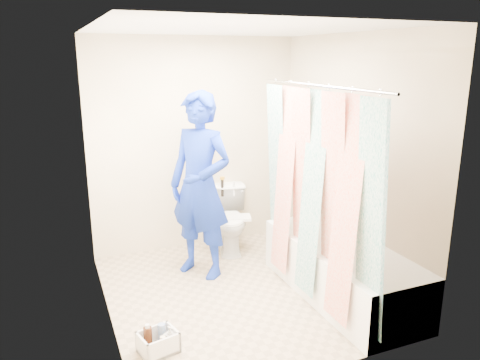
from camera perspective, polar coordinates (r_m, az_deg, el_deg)
name	(u,v)px	position (r m, az deg, el deg)	size (l,w,h in m)	color
floor	(239,291)	(4.60, -0.11, -13.43)	(2.60, 2.60, 0.00)	tan
ceiling	(239,29)	(4.05, -0.13, 17.96)	(2.40, 2.60, 0.02)	white
wall_back	(195,145)	(5.37, -5.46, 4.27)	(2.40, 0.02, 2.40)	beige
wall_front	(316,214)	(3.06, 9.28, -4.10)	(2.40, 0.02, 2.40)	beige
wall_left	(100,184)	(3.88, -16.70, -0.42)	(0.02, 2.60, 2.40)	beige
wall_right	(351,159)	(4.75, 13.40, 2.53)	(0.02, 2.60, 2.40)	beige
bathtub	(341,269)	(4.52, 12.20, -10.54)	(0.70, 1.75, 0.50)	white
curtain_rod	(318,86)	(3.92, 9.51, 11.28)	(0.02, 0.02, 1.90)	silver
shower_curtain	(314,195)	(4.08, 8.95, -1.86)	(0.06, 1.75, 1.80)	white
toilet	(230,220)	(5.40, -1.20, -4.85)	(0.40, 0.71, 0.72)	white
tank_lid	(231,218)	(5.27, -1.11, -4.63)	(0.44, 0.19, 0.03)	white
tank_internals	(225,186)	(5.47, -1.79, -0.73)	(0.17, 0.08, 0.24)	black
plumber	(200,186)	(4.65, -4.86, -0.72)	(0.68, 0.45, 1.87)	navy
cleaning_caddy	(159,343)	(3.81, -9.81, -18.94)	(0.32, 0.28, 0.21)	white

